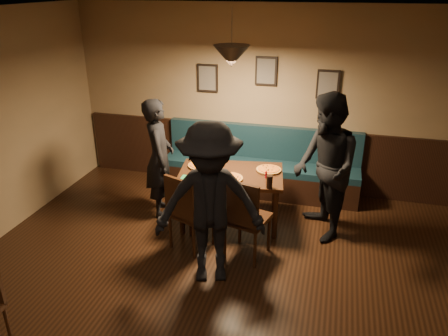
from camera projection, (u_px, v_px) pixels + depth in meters
name	position (u px, v px, depth m)	size (l,w,h in m)	color
ceiling	(184.00, 24.00, 2.91)	(7.00, 7.00, 0.00)	silver
wall_back	(265.00, 100.00, 6.57)	(6.00, 6.00, 0.00)	#8C704F
wainscot	(263.00, 156.00, 6.90)	(5.88, 0.06, 1.00)	black
booth_bench	(260.00, 163.00, 6.66)	(3.00, 0.60, 1.00)	#0F232D
picture_left	(208.00, 78.00, 6.64)	(0.32, 0.04, 0.42)	black
picture_center	(266.00, 71.00, 6.37)	(0.32, 0.04, 0.42)	black
picture_right	(328.00, 85.00, 6.22)	(0.32, 0.04, 0.42)	black
pendant_lamp	(232.00, 56.00, 5.13)	(0.44, 0.44, 0.25)	black
dining_table	(231.00, 198.00, 5.88)	(1.36, 0.88, 0.73)	black
chair_near_left	(191.00, 211.00, 5.28)	(0.44, 0.44, 0.99)	black
chair_near_right	(248.00, 216.00, 5.10)	(0.46, 0.46, 1.04)	black
diner_left	(159.00, 158.00, 5.94)	(0.61, 0.40, 1.67)	black
diner_right	(325.00, 168.00, 5.37)	(0.91, 0.71, 1.88)	black
diner_front	(210.00, 205.00, 4.55)	(1.17, 0.68, 1.82)	black
pizza_a	(201.00, 165.00, 5.92)	(0.35, 0.35, 0.04)	#BF7023
pizza_b	(229.00, 178.00, 5.54)	(0.35, 0.35, 0.04)	orange
pizza_c	(269.00, 170.00, 5.79)	(0.33, 0.33, 0.04)	orange
soda_glass	(269.00, 182.00, 5.29)	(0.08, 0.08, 0.16)	black
tabasco_bottle	(266.00, 174.00, 5.57)	(0.03, 0.03, 0.11)	#9F0516
napkin_a	(199.00, 161.00, 6.10)	(0.14, 0.14, 0.01)	#207A21
napkin_b	(187.00, 178.00, 5.59)	(0.16, 0.16, 0.01)	#1E733C
cutlery_set	(225.00, 184.00, 5.43)	(0.02, 0.18, 0.00)	silver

